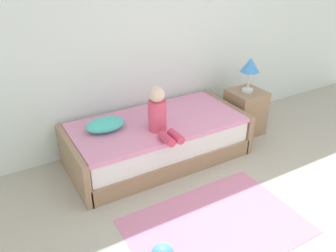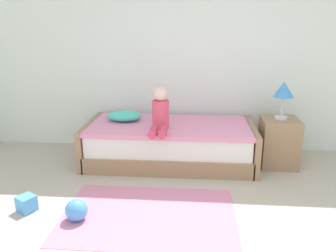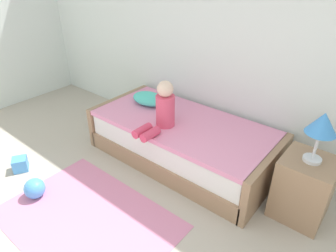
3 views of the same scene
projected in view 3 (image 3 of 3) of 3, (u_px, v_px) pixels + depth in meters
name	position (u px, v px, depth m)	size (l,w,h in m)	color
wall_rear	(268.00, 31.00, 2.87)	(7.20, 0.10, 2.90)	silver
bed	(182.00, 141.00, 3.38)	(2.11, 1.00, 0.50)	#997556
nightstand	(303.00, 188.00, 2.61)	(0.44, 0.44, 0.60)	#997556
table_lamp	(322.00, 126.00, 2.29)	(0.24, 0.24, 0.45)	silver
child_figure	(162.00, 109.00, 3.05)	(0.20, 0.51, 0.50)	#E04C6B
pillow	(149.00, 99.00, 3.62)	(0.44, 0.30, 0.13)	#4CCCBC
toy_ball	(35.00, 188.00, 2.90)	(0.20, 0.20, 0.20)	#4C99E5
area_rug	(87.00, 219.00, 2.68)	(1.60, 1.10, 0.01)	pink
toy_block	(20.00, 164.00, 3.28)	(0.15, 0.15, 0.15)	#4C99E5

